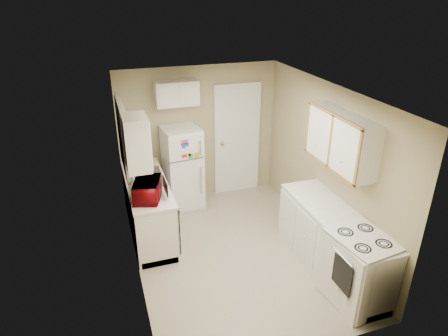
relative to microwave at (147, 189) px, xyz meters
name	(u,v)px	position (x,y,z in m)	size (l,w,h in m)	color
floor	(235,252)	(1.15, -0.38, -1.05)	(3.80, 3.80, 0.00)	#B5AE95
ceiling	(237,92)	(1.15, -0.38, 1.35)	(3.80, 3.80, 0.00)	white
wall_left	(131,195)	(-0.25, -0.38, 0.15)	(3.80, 3.80, 0.00)	tan
wall_right	(326,166)	(2.55, -0.38, 0.15)	(3.80, 3.80, 0.00)	tan
wall_back	(199,134)	(1.15, 1.52, 0.15)	(2.80, 2.80, 0.00)	tan
wall_front	(303,264)	(1.15, -2.28, 0.15)	(2.80, 2.80, 0.00)	tan
left_counter	(149,208)	(0.05, 0.52, -0.60)	(0.60, 1.80, 0.90)	silver
dishwasher	(175,222)	(0.34, -0.08, -0.56)	(0.03, 0.58, 0.72)	black
sink	(145,180)	(0.05, 0.67, -0.19)	(0.54, 0.74, 0.16)	gray
microwave	(147,189)	(0.00, 0.00, 0.00)	(0.28, 0.50, 0.34)	maroon
soap_bottle	(139,165)	(0.00, 0.97, -0.05)	(0.10, 0.10, 0.22)	silver
window_blinds	(123,137)	(-0.21, 0.67, 0.55)	(0.10, 0.98, 1.08)	silver
upper_cabinet_left	(136,143)	(-0.10, -0.16, 0.75)	(0.30, 0.45, 0.70)	silver
refrigerator	(183,168)	(0.76, 1.22, -0.33)	(0.60, 0.58, 1.45)	silver
cabinet_over_fridge	(177,93)	(0.75, 1.37, 0.95)	(0.70, 0.30, 0.40)	silver
interior_door	(237,140)	(1.85, 1.48, -0.03)	(0.86, 0.06, 2.08)	silver
right_counter	(332,243)	(2.25, -1.18, -0.60)	(0.60, 2.00, 0.90)	silver
stove	(359,269)	(2.25, -1.76, -0.58)	(0.62, 0.77, 0.93)	silver
upper_cabinet_right	(341,140)	(2.40, -0.88, 0.75)	(0.30, 1.20, 0.70)	silver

